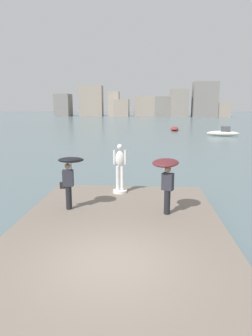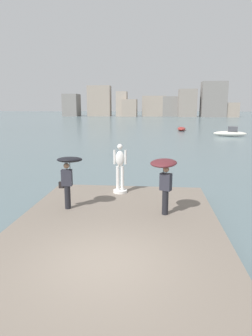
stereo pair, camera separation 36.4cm
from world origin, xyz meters
TOP-DOWN VIEW (x-y plane):
  - ground_plane at (0.00, 40.00)m, footprint 400.00×400.00m
  - pier at (0.00, 2.09)m, footprint 6.76×10.18m
  - statue_white_figure at (-0.28, 6.05)m, footprint 0.62×0.62m
  - onlooker_left at (-1.91, 3.79)m, footprint 0.99×1.01m
  - onlooker_right at (1.55, 3.53)m, footprint 1.24×1.24m
  - boat_near at (11.73, 36.65)m, footprint 4.58×1.93m
  - boat_leftward at (5.78, 46.20)m, footprint 1.61×4.14m
  - distant_skyline at (1.05, 118.47)m, footprint 70.00×11.85m

SIDE VIEW (x-z plane):
  - ground_plane at x=0.00m, z-range 0.00..0.00m
  - pier at x=0.00m, z-range 0.00..0.40m
  - boat_leftward at x=5.78m, z-range 0.00..0.60m
  - boat_near at x=11.73m, z-range -0.21..1.16m
  - statue_white_figure at x=-0.28m, z-range 0.31..2.47m
  - onlooker_left at x=-1.91m, z-range 0.89..2.87m
  - onlooker_right at x=1.55m, z-range 0.90..2.88m
  - distant_skyline at x=1.05m, z-range -1.57..11.82m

